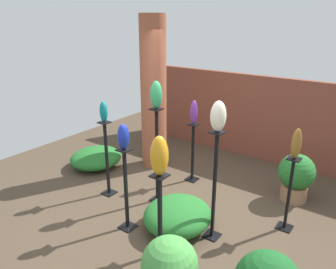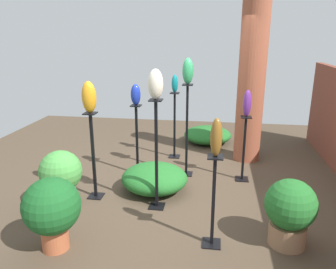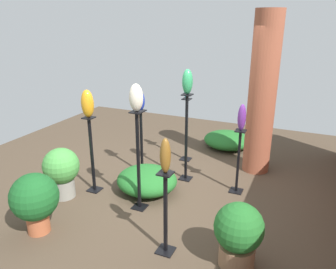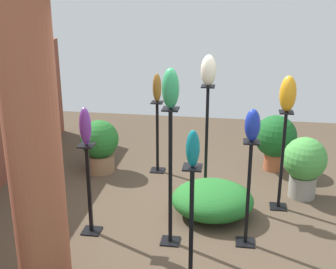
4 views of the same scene
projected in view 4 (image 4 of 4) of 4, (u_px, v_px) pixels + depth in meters
ground_plane at (199, 219)px, 5.45m from camera, size 8.00×8.00×0.00m
brick_pillar at (33, 144)px, 3.87m from camera, size 0.47×0.47×2.76m
pedestal_amber at (282, 165)px, 5.53m from camera, size 0.20×0.20×1.22m
pedestal_ivory at (206, 147)px, 5.77m from camera, size 0.20×0.20×1.45m
pedestal_violet at (89, 194)px, 5.03m from camera, size 0.20×0.20×1.03m
pedestal_teal at (191, 236)px, 4.05m from camera, size 0.20×0.20×1.22m
pedestal_cobalt at (248, 198)px, 4.79m from camera, size 0.20×0.20×1.15m
pedestal_bronze at (157, 140)px, 6.60m from camera, size 0.20×0.20×1.03m
pedestal_jade at (170, 183)px, 4.76m from camera, size 0.20×0.20×1.48m
art_vase_amber at (288, 94)px, 5.24m from camera, size 0.18×0.19×0.42m
art_vase_ivory at (209, 70)px, 5.45m from camera, size 0.18×0.18×0.37m
art_vase_violet at (85, 126)px, 4.78m from camera, size 0.12×0.12×0.40m
art_vase_teal at (193, 149)px, 3.78m from camera, size 0.12×0.11×0.32m
art_vase_cobalt at (253, 125)px, 4.53m from camera, size 0.15×0.15×0.33m
art_vase_bronze at (157, 88)px, 6.35m from camera, size 0.12×0.12×0.40m
art_vase_jade at (171, 88)px, 4.43m from camera, size 0.17×0.17×0.39m
potted_plant_mid_right at (304, 163)px, 5.85m from camera, size 0.55×0.55×0.79m
potted_plant_near_pillar at (100, 144)px, 6.62m from camera, size 0.55×0.55×0.76m
potted_plant_walkway_edge at (275, 138)px, 6.66m from camera, size 0.60×0.60×0.81m
foliage_bed_east at (212, 200)px, 5.47m from camera, size 0.90×0.96×0.39m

